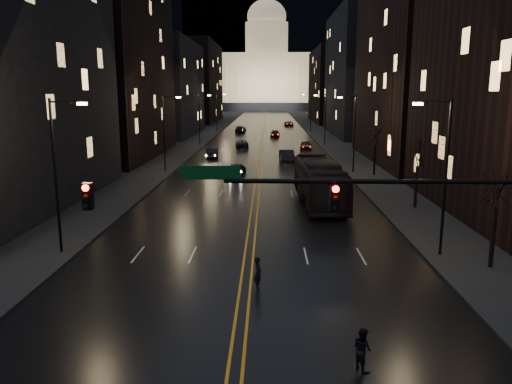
# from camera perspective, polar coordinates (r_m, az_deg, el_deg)

# --- Properties ---
(ground) EXTENTS (900.00, 900.00, 0.00)m
(ground) POSITION_cam_1_polar(r_m,az_deg,el_deg) (20.01, -1.95, -16.48)
(ground) COLOR black
(ground) RESTS_ON ground
(road) EXTENTS (20.00, 320.00, 0.02)m
(road) POSITION_cam_1_polar(r_m,az_deg,el_deg) (147.95, 0.99, 7.79)
(road) COLOR black
(road) RESTS_ON ground
(sidewalk_left) EXTENTS (8.00, 320.00, 0.16)m
(sidewalk_left) POSITION_cam_1_polar(r_m,az_deg,el_deg) (148.71, -4.46, 7.80)
(sidewalk_left) COLOR black
(sidewalk_left) RESTS_ON ground
(sidewalk_right) EXTENTS (8.00, 320.00, 0.16)m
(sidewalk_right) POSITION_cam_1_polar(r_m,az_deg,el_deg) (148.50, 6.45, 7.76)
(sidewalk_right) COLOR black
(sidewalk_right) RESTS_ON ground
(center_line) EXTENTS (0.62, 320.00, 0.01)m
(center_line) POSITION_cam_1_polar(r_m,az_deg,el_deg) (147.95, 0.99, 7.79)
(center_line) COLOR orange
(center_line) RESTS_ON road
(building_left_mid) EXTENTS (12.00, 30.00, 28.00)m
(building_left_mid) POSITION_cam_1_polar(r_m,az_deg,el_deg) (75.12, -16.23, 14.52)
(building_left_mid) COLOR black
(building_left_mid) RESTS_ON ground
(building_left_far) EXTENTS (12.00, 34.00, 20.00)m
(building_left_far) POSITION_cam_1_polar(r_m,az_deg,el_deg) (111.86, -10.19, 11.57)
(building_left_far) COLOR black
(building_left_far) RESTS_ON ground
(building_left_dist) EXTENTS (12.00, 40.00, 24.00)m
(building_left_dist) POSITION_cam_1_polar(r_m,az_deg,el_deg) (159.21, -6.72, 12.29)
(building_left_dist) COLOR black
(building_left_dist) RESTS_ON ground
(building_right_tall) EXTENTS (12.00, 30.00, 38.00)m
(building_right_tall) POSITION_cam_1_polar(r_m,az_deg,el_deg) (71.18, 18.65, 18.63)
(building_right_tall) COLOR black
(building_right_tall) RESTS_ON ground
(building_right_mid) EXTENTS (12.00, 34.00, 26.00)m
(building_right_mid) POSITION_cam_1_polar(r_m,az_deg,el_deg) (111.50, 12.01, 13.04)
(building_right_mid) COLOR black
(building_right_mid) RESTS_ON ground
(building_right_dist) EXTENTS (12.00, 40.00, 22.00)m
(building_right_dist) POSITION_cam_1_polar(r_m,az_deg,el_deg) (158.91, 8.79, 11.87)
(building_right_dist) COLOR black
(building_right_dist) RESTS_ON ground
(mountain_ridge) EXTENTS (520.00, 60.00, 130.00)m
(mountain_ridge) POSITION_cam_1_polar(r_m,az_deg,el_deg) (403.41, 7.34, 19.25)
(mountain_ridge) COLOR black
(mountain_ridge) RESTS_ON ground
(capitol) EXTENTS (90.00, 50.00, 58.50)m
(capitol) POSITION_cam_1_polar(r_m,az_deg,el_deg) (267.77, 1.20, 13.08)
(capitol) COLOR black
(capitol) RESTS_ON ground
(traffic_signal) EXTENTS (17.29, 0.45, 7.00)m
(traffic_signal) POSITION_cam_1_polar(r_m,az_deg,el_deg) (18.78, 16.25, -2.15)
(traffic_signal) COLOR black
(traffic_signal) RESTS_ON ground
(streetlamp_right_near) EXTENTS (2.13, 0.25, 9.00)m
(streetlamp_right_near) POSITION_cam_1_polar(r_m,az_deg,el_deg) (29.62, 20.58, 2.39)
(streetlamp_right_near) COLOR black
(streetlamp_right_near) RESTS_ON ground
(streetlamp_left_near) EXTENTS (2.13, 0.25, 9.00)m
(streetlamp_left_near) POSITION_cam_1_polar(r_m,az_deg,el_deg) (30.40, -21.67, 2.52)
(streetlamp_left_near) COLOR black
(streetlamp_left_near) RESTS_ON ground
(streetlamp_right_mid) EXTENTS (2.13, 0.25, 9.00)m
(streetlamp_right_mid) POSITION_cam_1_polar(r_m,az_deg,el_deg) (58.62, 11.04, 7.02)
(streetlamp_right_mid) COLOR black
(streetlamp_right_mid) RESTS_ON ground
(streetlamp_left_mid) EXTENTS (2.13, 0.25, 9.00)m
(streetlamp_left_mid) POSITION_cam_1_polar(r_m,az_deg,el_deg) (59.02, -10.31, 7.08)
(streetlamp_left_mid) COLOR black
(streetlamp_left_mid) RESTS_ON ground
(streetlamp_right_far) EXTENTS (2.13, 0.25, 9.00)m
(streetlamp_right_far) POSITION_cam_1_polar(r_m,az_deg,el_deg) (88.29, 7.82, 8.53)
(streetlamp_right_far) COLOR black
(streetlamp_right_far) RESTS_ON ground
(streetlamp_left_far) EXTENTS (2.13, 0.25, 9.00)m
(streetlamp_left_far) POSITION_cam_1_polar(r_m,az_deg,el_deg) (88.56, -6.39, 8.58)
(streetlamp_left_far) COLOR black
(streetlamp_left_far) RESTS_ON ground
(streetlamp_right_dist) EXTENTS (2.13, 0.25, 9.00)m
(streetlamp_right_dist) POSITION_cam_1_polar(r_m,az_deg,el_deg) (118.13, 6.21, 9.27)
(streetlamp_right_dist) COLOR black
(streetlamp_right_dist) RESTS_ON ground
(streetlamp_left_dist) EXTENTS (2.13, 0.25, 9.00)m
(streetlamp_left_dist) POSITION_cam_1_polar(r_m,az_deg,el_deg) (118.33, -4.43, 9.31)
(streetlamp_left_dist) COLOR black
(streetlamp_left_dist) RESTS_ON ground
(tree_right_near) EXTENTS (2.40, 2.40, 6.65)m
(tree_right_near) POSITION_cam_1_polar(r_m,az_deg,el_deg) (28.69, 25.92, 0.56)
(tree_right_near) COLOR black
(tree_right_near) RESTS_ON ground
(tree_right_mid) EXTENTS (2.40, 2.40, 6.65)m
(tree_right_mid) POSITION_cam_1_polar(r_m,az_deg,el_deg) (41.68, 18.05, 4.20)
(tree_right_mid) COLOR black
(tree_right_mid) RESTS_ON ground
(tree_right_far) EXTENTS (2.40, 2.40, 6.65)m
(tree_right_far) POSITION_cam_1_polar(r_m,az_deg,el_deg) (57.12, 13.52, 6.25)
(tree_right_far) COLOR black
(tree_right_far) RESTS_ON ground
(bus) EXTENTS (3.60, 13.30, 3.67)m
(bus) POSITION_cam_1_polar(r_m,az_deg,el_deg) (42.50, 7.25, 1.13)
(bus) COLOR black
(bus) RESTS_ON ground
(oncoming_car_a) EXTENTS (2.16, 4.41, 1.45)m
(oncoming_car_a) POSITION_cam_1_polar(r_m,az_deg,el_deg) (56.94, -2.22, 2.68)
(oncoming_car_a) COLOR black
(oncoming_car_a) RESTS_ON ground
(oncoming_car_b) EXTENTS (2.08, 4.70, 1.50)m
(oncoming_car_b) POSITION_cam_1_polar(r_m,az_deg,el_deg) (71.24, -5.01, 4.43)
(oncoming_car_b) COLOR black
(oncoming_car_b) RESTS_ON ground
(oncoming_car_c) EXTENTS (2.47, 4.77, 1.28)m
(oncoming_car_c) POSITION_cam_1_polar(r_m,az_deg,el_deg) (85.58, -1.61, 5.56)
(oncoming_car_c) COLOR black
(oncoming_car_c) RESTS_ON ground
(oncoming_car_d) EXTENTS (2.56, 5.36, 1.51)m
(oncoming_car_d) POSITION_cam_1_polar(r_m,az_deg,el_deg) (117.05, -1.79, 7.19)
(oncoming_car_d) COLOR black
(oncoming_car_d) RESTS_ON ground
(receding_car_a) EXTENTS (2.11, 5.18, 1.67)m
(receding_car_a) POSITION_cam_1_polar(r_m,az_deg,el_deg) (67.19, 3.56, 4.10)
(receding_car_a) COLOR black
(receding_car_a) RESTS_ON ground
(receding_car_b) EXTENTS (2.07, 4.63, 1.55)m
(receding_car_b) POSITION_cam_1_polar(r_m,az_deg,el_deg) (81.87, 5.70, 5.34)
(receding_car_b) COLOR black
(receding_car_b) RESTS_ON ground
(receding_car_c) EXTENTS (2.00, 4.74, 1.37)m
(receding_car_c) POSITION_cam_1_polar(r_m,az_deg,el_deg) (104.67, 2.19, 6.65)
(receding_car_c) COLOR black
(receding_car_c) RESTS_ON ground
(receding_car_d) EXTENTS (2.49, 4.99, 1.36)m
(receding_car_d) POSITION_cam_1_polar(r_m,az_deg,el_deg) (139.00, 3.77, 7.81)
(receding_car_d) COLOR black
(receding_car_d) RESTS_ON ground
(pedestrian_a) EXTENTS (0.47, 0.64, 1.63)m
(pedestrian_a) POSITION_cam_1_polar(r_m,az_deg,el_deg) (24.21, 0.24, -9.24)
(pedestrian_a) COLOR black
(pedestrian_a) RESTS_ON ground
(pedestrian_b) EXTENTS (0.71, 0.85, 1.53)m
(pedestrian_b) POSITION_cam_1_polar(r_m,az_deg,el_deg) (18.15, 12.06, -17.13)
(pedestrian_b) COLOR black
(pedestrian_b) RESTS_ON ground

